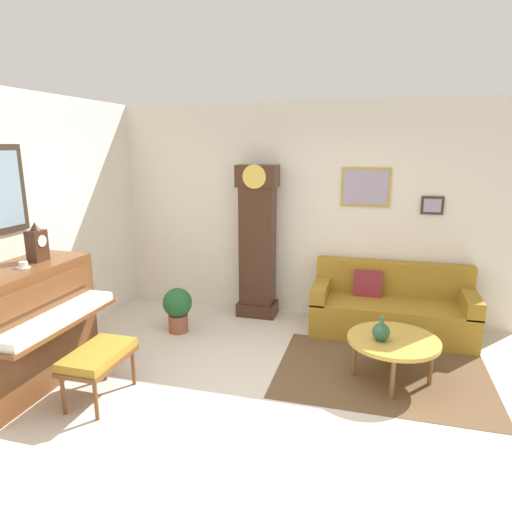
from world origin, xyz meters
TOP-DOWN VIEW (x-y plane):
  - ground_plane at (0.00, 0.00)m, footprint 6.40×6.00m
  - wall_left at (-2.60, -0.01)m, footprint 0.13×4.90m
  - wall_back at (0.01, 2.40)m, footprint 5.30×0.13m
  - area_rug at (1.06, 0.85)m, footprint 2.10×1.50m
  - piano at (-2.23, -0.25)m, footprint 0.87×1.44m
  - piano_bench at (-1.42, -0.28)m, footprint 0.42×0.70m
  - grandfather_clock at (-0.59, 2.12)m, footprint 0.52×0.34m
  - couch at (1.15, 1.99)m, footprint 1.90×0.80m
  - coffee_table at (1.14, 0.76)m, footprint 0.88×0.88m
  - mantel_clock at (-2.23, 0.04)m, footprint 0.13×0.18m
  - teacup at (-2.17, -0.22)m, footprint 0.12×0.12m
  - green_jug at (1.02, 0.68)m, footprint 0.17×0.17m
  - potted_plant at (-1.39, 1.30)m, footprint 0.36×0.36m

SIDE VIEW (x-z plane):
  - ground_plane at x=0.00m, z-range -0.10..0.00m
  - area_rug at x=1.06m, z-range 0.00..0.01m
  - couch at x=1.15m, z-range -0.11..0.73m
  - potted_plant at x=-1.39m, z-range 0.04..0.60m
  - piano_bench at x=-1.42m, z-range 0.17..0.65m
  - coffee_table at x=1.14m, z-range 0.19..0.63m
  - green_jug at x=1.02m, z-range 0.41..0.65m
  - piano at x=-2.23m, z-range 0.01..1.18m
  - grandfather_clock at x=-0.59m, z-range -0.05..1.98m
  - teacup at x=-2.17m, z-range 1.16..1.22m
  - mantel_clock at x=-2.23m, z-range 1.15..1.53m
  - wall_back at x=0.01m, z-range 0.00..2.80m
  - wall_left at x=-2.60m, z-range 0.01..2.81m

